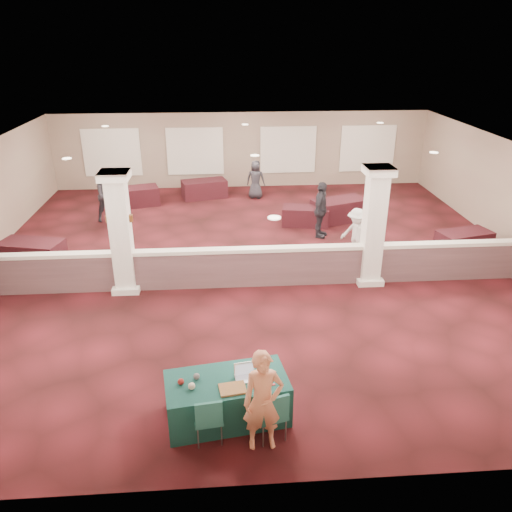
{
  "coord_description": "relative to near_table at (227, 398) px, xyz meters",
  "views": [
    {
      "loc": [
        -0.94,
        -13.43,
        6.23
      ],
      "look_at": [
        -0.11,
        -2.0,
        1.09
      ],
      "focal_mm": 35.0,
      "sensor_mm": 36.0,
      "label": 1
    }
  ],
  "objects": [
    {
      "name": "far_table_front_left",
      "position": [
        -5.55,
        6.8,
        -0.04
      ],
      "size": [
        1.93,
        1.28,
        0.72
      ],
      "primitive_type": "cube",
      "rotation": [
        0.0,
        0.0,
        -0.24
      ],
      "color": "black",
      "rests_on": "ground"
    },
    {
      "name": "wall_back",
      "position": [
        0.95,
        14.5,
        1.2
      ],
      "size": [
        16.0,
        0.04,
        3.2
      ],
      "primitive_type": "cube",
      "color": "#886D5E",
      "rests_on": "ground"
    },
    {
      "name": "knitting",
      "position": [
        0.1,
        -0.26,
        0.42
      ],
      "size": [
        0.49,
        0.39,
        0.03
      ],
      "primitive_type": "cube",
      "rotation": [
        0.0,
        0.0,
        0.15
      ],
      "color": "#BD6F1E",
      "rests_on": "near_table"
    },
    {
      "name": "attendee_d",
      "position": [
        1.42,
        12.75,
        0.38
      ],
      "size": [
        0.85,
        0.59,
        1.55
      ],
      "primitive_type": "imported",
      "rotation": [
        0.0,
        0.0,
        2.89
      ],
      "color": "black",
      "rests_on": "ground"
    },
    {
      "name": "laptop_screen",
      "position": [
        0.32,
        0.12,
        0.54
      ],
      "size": [
        0.36,
        0.07,
        0.24
      ],
      "primitive_type": "cube",
      "rotation": [
        0.0,
        0.0,
        0.15
      ],
      "color": "silver",
      "rests_on": "near_table"
    },
    {
      "name": "far_table_front_right",
      "position": [
        7.45,
        6.8,
        -0.07
      ],
      "size": [
        1.78,
        1.2,
        0.66
      ],
      "primitive_type": "cube",
      "rotation": [
        0.0,
        0.0,
        0.26
      ],
      "color": "black",
      "rests_on": "ground"
    },
    {
      "name": "sconce_right",
      "position": [
        -2.27,
        5.0,
        1.6
      ],
      "size": [
        0.12,
        0.12,
        0.18
      ],
      "color": "brown",
      "rests_on": "column_left"
    },
    {
      "name": "yarn_red",
      "position": [
        -0.77,
        -0.06,
        0.46
      ],
      "size": [
        0.11,
        0.11,
        0.11
      ],
      "primitive_type": "sphere",
      "color": "maroon",
      "rests_on": "near_table"
    },
    {
      "name": "yarn_grey",
      "position": [
        -0.51,
        0.05,
        0.46
      ],
      "size": [
        0.11,
        0.11,
        0.11
      ],
      "primitive_type": "sphere",
      "color": "#4E4E53",
      "rests_on": "near_table"
    },
    {
      "name": "column_left",
      "position": [
        -2.55,
        5.0,
        1.24
      ],
      "size": [
        0.72,
        0.72,
        3.2
      ],
      "color": "silver",
      "rests_on": "ground"
    },
    {
      "name": "laptop_base",
      "position": [
        0.33,
        -0.0,
        0.41
      ],
      "size": [
        0.4,
        0.31,
        0.02
      ],
      "primitive_type": "cube",
      "rotation": [
        0.0,
        0.0,
        0.15
      ],
      "color": "silver",
      "rests_on": "near_table"
    },
    {
      "name": "column_right",
      "position": [
        3.95,
        5.0,
        1.24
      ],
      "size": [
        0.72,
        0.72,
        3.2
      ],
      "color": "silver",
      "rests_on": "ground"
    },
    {
      "name": "ceiling",
      "position": [
        0.95,
        6.5,
        2.8
      ],
      "size": [
        16.0,
        16.0,
        0.02
      ],
      "primitive_type": "cube",
      "color": "silver",
      "rests_on": "wall_back"
    },
    {
      "name": "conf_chair_main",
      "position": [
        0.73,
        -0.59,
        0.17
      ],
      "size": [
        0.6,
        0.6,
        0.97
      ],
      "rotation": [
        0.0,
        0.0,
        0.28
      ],
      "color": "#226359",
      "rests_on": "ground"
    },
    {
      "name": "conf_chair_side",
      "position": [
        -0.31,
        -0.59,
        0.15
      ],
      "size": [
        0.52,
        0.52,
        0.93
      ],
      "rotation": [
        0.0,
        0.0,
        0.12
      ],
      "color": "#226359",
      "rests_on": "ground"
    },
    {
      "name": "attendee_c",
      "position": [
        3.24,
        8.36,
        0.53
      ],
      "size": [
        0.94,
        1.21,
        1.87
      ],
      "primitive_type": "imported",
      "rotation": [
        0.0,
        0.0,
        1.12
      ],
      "color": "black",
      "rests_on": "ground"
    },
    {
      "name": "near_table",
      "position": [
        0.0,
        0.0,
        0.0
      ],
      "size": [
        2.23,
        1.35,
        0.8
      ],
      "primitive_type": "cube",
      "rotation": [
        0.0,
        0.0,
        0.15
      ],
      "color": "#0D322A",
      "rests_on": "ground"
    },
    {
      "name": "attendee_b",
      "position": [
        3.95,
        6.5,
        0.39
      ],
      "size": [
        1.0,
        1.08,
        1.59
      ],
      "primitive_type": "imported",
      "rotation": [
        0.0,
        0.0,
        -0.9
      ],
      "color": "silver",
      "rests_on": "ground"
    },
    {
      "name": "attendee_a",
      "position": [
        -4.06,
        10.5,
        0.52
      ],
      "size": [
        1.0,
        0.94,
        1.85
      ],
      "primitive_type": "imported",
      "rotation": [
        0.0,
        0.0,
        0.67
      ],
      "color": "black",
      "rests_on": "ground"
    },
    {
      "name": "far_table_back_left",
      "position": [
        -3.36,
        12.14,
        -0.04
      ],
      "size": [
        1.95,
        1.33,
        0.72
      ],
      "primitive_type": "cube",
      "rotation": [
        0.0,
        0.0,
        0.27
      ],
      "color": "black",
      "rests_on": "ground"
    },
    {
      "name": "partition_wall",
      "position": [
        0.95,
        5.0,
        0.17
      ],
      "size": [
        15.6,
        0.28,
        1.1
      ],
      "color": "#50363A",
      "rests_on": "ground"
    },
    {
      "name": "far_table_front_center",
      "position": [
        2.95,
        9.5,
        -0.08
      ],
      "size": [
        1.73,
        1.09,
        0.65
      ],
      "primitive_type": "cube",
      "rotation": [
        0.0,
        0.0,
        -0.19
      ],
      "color": "black",
      "rests_on": "ground"
    },
    {
      "name": "far_table_back_center",
      "position": [
        -0.68,
        13.0,
        -0.04
      ],
      "size": [
        1.94,
        1.31,
        0.72
      ],
      "primitive_type": "cube",
      "rotation": [
        0.0,
        0.0,
        0.26
      ],
      "color": "black",
      "rests_on": "ground"
    },
    {
      "name": "sconce_left",
      "position": [
        -2.83,
        5.0,
        1.6
      ],
      "size": [
        0.12,
        0.12,
        0.18
      ],
      "color": "brown",
      "rests_on": "column_left"
    },
    {
      "name": "ground",
      "position": [
        0.95,
        6.5,
        -0.4
      ],
      "size": [
        16.0,
        16.0,
        0.0
      ],
      "primitive_type": "plane",
      "color": "#481216",
      "rests_on": "ground"
    },
    {
      "name": "wall_front",
      "position": [
        0.95,
        -1.5,
        1.2
      ],
      "size": [
        16.0,
        0.04,
        3.2
      ],
      "primitive_type": "cube",
      "color": "#886D5E",
      "rests_on": "ground"
    },
    {
      "name": "far_table_back_right",
      "position": [
        4.23,
        9.87,
        -0.01
      ],
      "size": [
        2.14,
        1.57,
        0.78
      ],
      "primitive_type": "cube",
      "rotation": [
        0.0,
        0.0,
        0.35
      ],
      "color": "black",
      "rests_on": "ground"
    },
    {
      "name": "yarn_cream",
      "position": [
        -0.58,
        -0.2,
        0.46
      ],
      "size": [
        0.12,
        0.12,
        0.12
      ],
      "primitive_type": "sphere",
      "color": "beige",
      "rests_on": "near_table"
    },
    {
      "name": "scissors",
      "position": [
        0.75,
        -0.19,
        0.41
      ],
      "size": [
        0.14,
        0.05,
        0.01
      ],
      "primitive_type": "cube",
      "rotation": [
        0.0,
        0.0,
        0.15
      ],
      "color": "red",
      "rests_on": "near_table"
    },
    {
      "name": "woman",
      "position": [
        0.57,
        -0.7,
        0.5
      ],
      "size": [
        0.68,
        0.48,
        1.8
      ],
      "primitive_type": "imported",
      "rotation": [
        0.0,
        0.0,
        0.07
      ],
      "color": "#DF7D61",
      "rests_on": "ground"
    },
    {
      "name": "screen_glow",
      "position": [
        0.32,
        0.11,
        0.53
      ],
      "size": [
        0.33,
        0.05,
        0.21
      ],
      "primitive_type": "cube",
      "rotation": [
        0.0,
        0.0,
        0.15
      ],
      "color": "silver",
      "rests_on": "near_table"
    }
  ]
}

